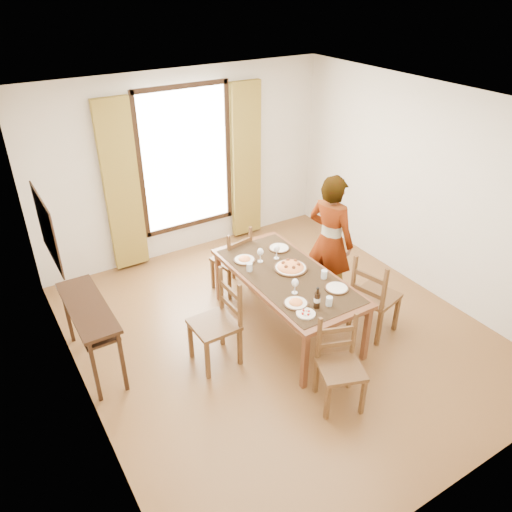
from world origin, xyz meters
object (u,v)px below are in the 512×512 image
console_table (89,314)px  pasta_platter (291,265)px  man (330,241)px  dining_table (287,279)px

console_table → pasta_platter: pasta_platter is taller
console_table → pasta_platter: 2.31m
console_table → man: size_ratio=0.69×
console_table → pasta_platter: bearing=-11.7°
man → dining_table: bearing=87.1°
man → pasta_platter: 0.71m
dining_table → man: man is taller
dining_table → man: size_ratio=1.14×
man → pasta_platter: (-0.69, -0.13, -0.07)m
dining_table → man: 0.84m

